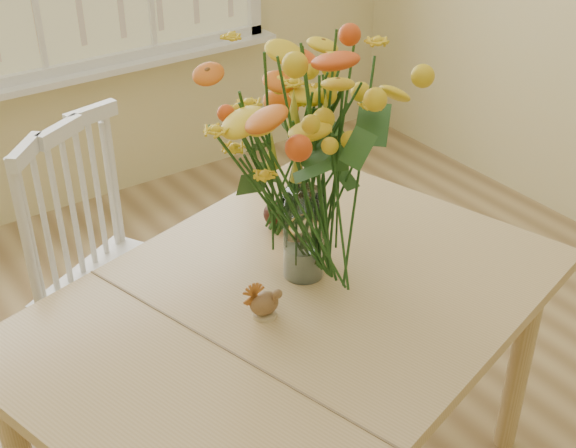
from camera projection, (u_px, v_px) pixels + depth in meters
dining_table at (292, 327)px, 2.05m from camera, size 1.63×1.35×0.76m
windsor_chair at (106, 263)px, 2.49m from camera, size 0.63×0.62×1.01m
flower_vase at (305, 151)px, 1.91m from camera, size 0.52×0.52×0.62m
pumpkin at (305, 249)px, 2.14m from camera, size 0.10×0.10×0.08m
turkey_figurine at (264, 304)px, 1.93m from camera, size 0.08×0.07×0.10m
dark_gourd at (278, 215)px, 2.29m from camera, size 0.13×0.09×0.08m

